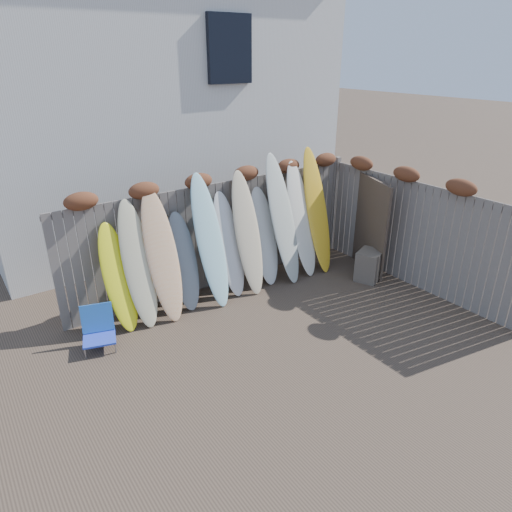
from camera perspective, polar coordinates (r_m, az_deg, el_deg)
ground at (r=7.36m, az=5.50°, el=-10.28°), size 80.00×80.00×0.00m
back_fence at (r=8.58m, az=-4.29°, el=3.88°), size 6.05×0.28×2.24m
right_fence at (r=9.03m, az=19.38°, el=3.32°), size 0.28×4.40×2.24m
house at (r=11.97m, az=-13.57°, el=19.00°), size 8.50×5.50×6.33m
beach_chair at (r=7.44m, az=-19.11°, el=-8.54°), size 0.60×0.62×0.63m
wooden_crate at (r=9.26m, az=13.96°, el=-1.15°), size 0.64×0.59×0.60m
lattice_panel at (r=9.47m, az=14.10°, el=3.68°), size 0.50×1.21×1.91m
surfboard_0 at (r=7.56m, az=-16.82°, el=-2.65°), size 0.52×0.66×1.74m
surfboard_1 at (r=7.57m, az=-14.53°, el=-1.05°), size 0.51×0.74×2.05m
surfboard_2 at (r=7.64m, az=-11.63°, el=-0.03°), size 0.54×0.77×2.16m
surfboard_3 at (r=7.95m, az=-9.03°, el=-0.73°), size 0.53×0.64×1.69m
surfboard_4 at (r=7.95m, az=-5.77°, el=1.86°), size 0.54×0.83×2.30m
surfboard_5 at (r=8.31m, az=-3.41°, el=1.44°), size 0.52×0.68×1.89m
surfboard_6 at (r=8.36m, az=-1.06°, el=2.84°), size 0.54×0.81×2.22m
surfboard_7 at (r=8.74m, az=1.02°, el=2.47°), size 0.57×0.69×1.84m
surfboard_8 at (r=8.76m, az=3.36°, el=4.59°), size 0.62×0.90×2.44m
surfboard_9 at (r=9.10m, az=5.68°, el=4.56°), size 0.57×0.81×2.23m
surfboard_10 at (r=9.30m, az=7.63°, el=5.63°), size 0.52×0.87×2.46m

